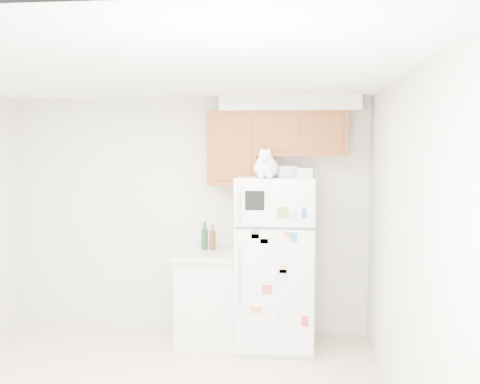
# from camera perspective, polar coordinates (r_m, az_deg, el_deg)

# --- Properties ---
(room_shell) EXTENTS (3.84, 4.04, 2.52)m
(room_shell) POSITION_cam_1_polar(r_m,az_deg,el_deg) (4.28, -8.21, 0.22)
(room_shell) COLOR beige
(room_shell) RESTS_ON ground_plane
(refrigerator) EXTENTS (0.76, 0.78, 1.70)m
(refrigerator) POSITION_cam_1_polar(r_m,az_deg,el_deg) (5.62, 3.64, -7.11)
(refrigerator) COLOR silver
(refrigerator) RESTS_ON ground_plane
(base_counter) EXTENTS (0.64, 0.64, 0.92)m
(base_counter) POSITION_cam_1_polar(r_m,az_deg,el_deg) (5.85, -3.24, -10.54)
(base_counter) COLOR white
(base_counter) RESTS_ON ground_plane
(cat) EXTENTS (0.28, 0.42, 0.29)m
(cat) POSITION_cam_1_polar(r_m,az_deg,el_deg) (5.26, 2.67, 2.62)
(cat) COLOR white
(cat) RESTS_ON refrigerator
(storage_box_back) EXTENTS (0.19, 0.15, 0.10)m
(storage_box_back) POSITION_cam_1_polar(r_m,az_deg,el_deg) (5.67, 4.92, 2.16)
(storage_box_back) COLOR white
(storage_box_back) RESTS_ON refrigerator
(storage_box_front) EXTENTS (0.17, 0.14, 0.09)m
(storage_box_front) POSITION_cam_1_polar(r_m,az_deg,el_deg) (5.36, 6.46, 1.95)
(storage_box_front) COLOR white
(storage_box_front) RESTS_ON refrigerator
(bottle_green) EXTENTS (0.07, 0.07, 0.29)m
(bottle_green) POSITION_cam_1_polar(r_m,az_deg,el_deg) (5.88, -3.61, -4.45)
(bottle_green) COLOR #19381E
(bottle_green) RESTS_ON base_counter
(bottle_amber) EXTENTS (0.06, 0.06, 0.27)m
(bottle_amber) POSITION_cam_1_polar(r_m,az_deg,el_deg) (5.85, -2.79, -4.58)
(bottle_amber) COLOR #593814
(bottle_amber) RESTS_ON base_counter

